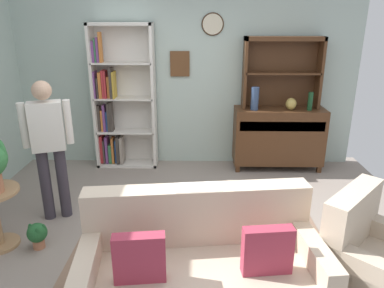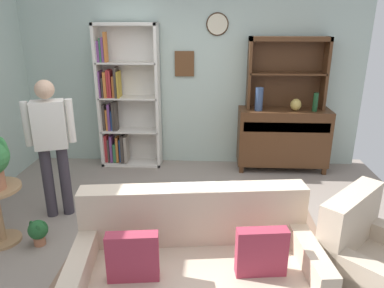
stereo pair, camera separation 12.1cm
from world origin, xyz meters
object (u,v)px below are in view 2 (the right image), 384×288
object	(u,v)px
sideboard	(283,137)
vase_tall	(259,99)
sideboard_hutch	(287,63)
bottle_wine	(315,102)
book_stack	(201,205)
person_reading	(51,140)
potted_plant_small	(38,231)
vase_round	(296,105)
armchair_floral	(376,272)
bookshelf	(124,102)
couch_floral	(196,272)
coffee_table	(196,219)

from	to	relation	value
sideboard	vase_tall	distance (m)	0.70
sideboard_hutch	sideboard	bearing A→B (deg)	-90.00
bottle_wine	book_stack	distance (m)	2.55
person_reading	book_stack	world-z (taller)	person_reading
bottle_wine	potted_plant_small	world-z (taller)	bottle_wine
vase_tall	bottle_wine	distance (m)	0.78
vase_round	book_stack	distance (m)	2.41
armchair_floral	sideboard	bearing A→B (deg)	95.07
bookshelf	armchair_floral	distance (m)	3.87
vase_round	armchair_floral	world-z (taller)	vase_round
couch_floral	bottle_wine	bearing A→B (deg)	60.44
person_reading	potted_plant_small	bearing A→B (deg)	-87.14
bookshelf	vase_round	world-z (taller)	bookshelf
coffee_table	bottle_wine	bearing A→B (deg)	51.94
bookshelf	book_stack	xyz separation A→B (m)	(1.20, -2.13, -0.51)
bookshelf	vase_round	size ratio (longest dim) A/B	12.35
sideboard_hutch	person_reading	xyz separation A→B (m)	(-2.79, -1.60, -0.65)
vase_round	person_reading	world-z (taller)	person_reading
bookshelf	couch_floral	distance (m)	3.21
sideboard	vase_tall	size ratio (longest dim) A/B	4.00
couch_floral	potted_plant_small	size ratio (longest dim) A/B	7.06
book_stack	vase_round	bearing A→B (deg)	57.18
sideboard_hutch	coffee_table	world-z (taller)	sideboard_hutch
bookshelf	coffee_table	distance (m)	2.56
sideboard_hutch	couch_floral	bearing A→B (deg)	-111.57
armchair_floral	potted_plant_small	distance (m)	3.06
book_stack	sideboard	bearing A→B (deg)	60.75
sideboard_hutch	bottle_wine	xyz separation A→B (m)	(0.39, -0.20, -0.51)
bottle_wine	potted_plant_small	xyz separation A→B (m)	(-3.15, -2.01, -0.89)
vase_round	bottle_wine	distance (m)	0.26
coffee_table	armchair_floral	bearing A→B (deg)	-23.05
sideboard	book_stack	bearing A→B (deg)	-119.25
sideboard_hutch	vase_tall	bearing A→B (deg)	-154.11
couch_floral	potted_plant_small	bearing A→B (deg)	155.75
sideboard	potted_plant_small	xyz separation A→B (m)	(-2.76, -2.09, -0.35)
potted_plant_small	person_reading	distance (m)	0.97
bookshelf	book_stack	bearing A→B (deg)	-60.50
sideboard_hutch	person_reading	size ratio (longest dim) A/B	0.71
armchair_floral	person_reading	distance (m)	3.32
vase_round	armchair_floral	distance (m)	2.74
bottle_wine	potted_plant_small	distance (m)	3.84
sideboard_hutch	couch_floral	size ratio (longest dim) A/B	0.58
armchair_floral	coffee_table	xyz separation A→B (m)	(-1.43, 0.61, 0.06)
book_stack	vase_tall	bearing A→B (deg)	68.99
armchair_floral	coffee_table	size ratio (longest dim) A/B	1.35
bottle_wine	book_stack	xyz separation A→B (m)	(-1.53, -1.95, -0.59)
sideboard_hutch	vase_round	bearing A→B (deg)	-53.52
bottle_wine	sideboard_hutch	bearing A→B (deg)	153.04
bottle_wine	potted_plant_small	bearing A→B (deg)	-147.49
person_reading	coffee_table	bearing A→B (deg)	-21.14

